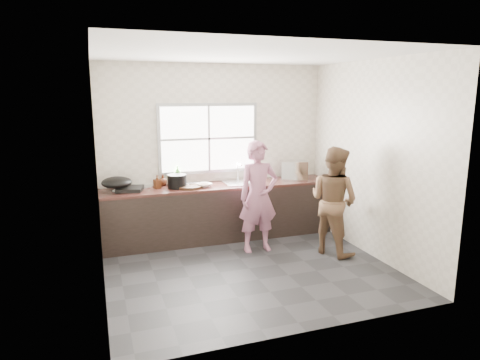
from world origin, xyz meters
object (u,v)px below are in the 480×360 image
object	(u,v)px
bottle_green	(178,175)
bottle_brown_short	(163,181)
person_side	(333,201)
plate_food	(176,184)
glass_jar	(170,184)
pot_lid_right	(144,186)
bowl_mince	(204,185)
bottle_brown_tall	(157,182)
woman	(258,200)
cutting_board	(190,187)
bowl_crabs	(254,182)
black_pot	(177,181)
dish_rack	(294,170)
wok	(117,182)
bowl_held	(249,183)
burner	(130,189)
pot_lid_left	(122,191)

from	to	relation	value
bottle_green	bottle_brown_short	bearing A→B (deg)	180.00
person_side	plate_food	xyz separation A→B (m)	(-1.99, 1.33, 0.10)
plate_food	bottle_green	distance (m)	0.15
glass_jar	pot_lid_right	distance (m)	0.39
bowl_mince	bottle_brown_tall	size ratio (longest dim) A/B	1.19
woman	person_side	xyz separation A→B (m)	(0.97, -0.43, 0.02)
cutting_board	bowl_crabs	distance (m)	1.00
person_side	black_pot	xyz separation A→B (m)	(-2.00, 1.11, 0.20)
dish_rack	woman	bearing A→B (deg)	-125.31
glass_jar	pot_lid_right	size ratio (longest dim) A/B	0.34
cutting_board	bottle_brown_short	size ratio (longest dim) A/B	2.52
person_side	wok	distance (m)	3.09
person_side	bowl_held	world-z (taller)	person_side
bowl_held	bottle_brown_tall	distance (m)	1.37
glass_jar	burner	size ratio (longest dim) A/B	0.25
person_side	bowl_crabs	size ratio (longest dim) A/B	7.81
plate_food	bottle_green	xyz separation A→B (m)	(0.04, 0.02, 0.14)
woman	burner	distance (m)	1.87
bowl_crabs	glass_jar	bearing A→B (deg)	168.80
person_side	bottle_brown_tall	world-z (taller)	person_side
glass_jar	bowl_held	bearing A→B (deg)	-15.55
bowl_mince	pot_lid_left	bearing A→B (deg)	175.50
bottle_brown_short	pot_lid_right	size ratio (longest dim) A/B	0.57
bottle_brown_short	pot_lid_right	world-z (taller)	bottle_brown_short
bowl_crabs	bottle_brown_tall	world-z (taller)	bottle_brown_tall
person_side	burner	distance (m)	2.93
bottle_green	pot_lid_right	xyz separation A→B (m)	(-0.51, 0.00, -0.14)
bowl_mince	black_pot	world-z (taller)	black_pot
cutting_board	bottle_brown_tall	bearing A→B (deg)	165.50
plate_food	wok	bearing A→B (deg)	-166.22
bowl_crabs	bottle_brown_short	world-z (taller)	bottle_brown_short
dish_rack	pot_lid_right	world-z (taller)	dish_rack
wok	dish_rack	world-z (taller)	dish_rack
plate_food	dish_rack	distance (m)	1.91
person_side	bowl_crabs	xyz separation A→B (m)	(-0.82, 0.98, 0.13)
bottle_brown_tall	pot_lid_right	xyz separation A→B (m)	(-0.17, 0.18, -0.08)
black_pot	pot_lid_left	xyz separation A→B (m)	(-0.79, 0.04, -0.09)
wok	bottle_green	bearing A→B (deg)	14.55
woman	burner	bearing A→B (deg)	156.64
bowl_crabs	plate_food	xyz separation A→B (m)	(-1.16, 0.35, -0.02)
plate_food	pot_lid_right	bearing A→B (deg)	177.24
bottle_brown_tall	glass_jar	bearing A→B (deg)	17.61
plate_food	bottle_brown_short	bearing A→B (deg)	173.06
woman	black_pot	world-z (taller)	woman
woman	bottle_green	distance (m)	1.37
bottle_green	pot_lid_right	bearing A→B (deg)	180.00
person_side	bowl_held	bearing A→B (deg)	21.98
bowl_mince	cutting_board	bearing A→B (deg)	-178.87
cutting_board	bowl_held	world-z (taller)	bowl_held
woman	plate_food	world-z (taller)	woman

